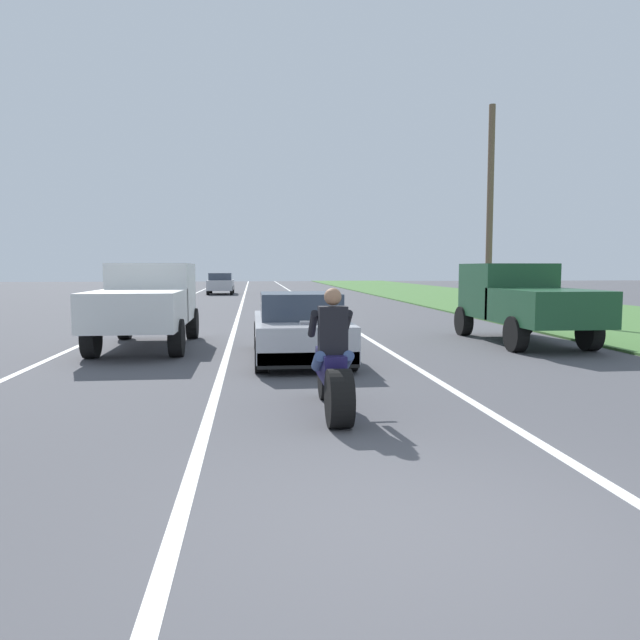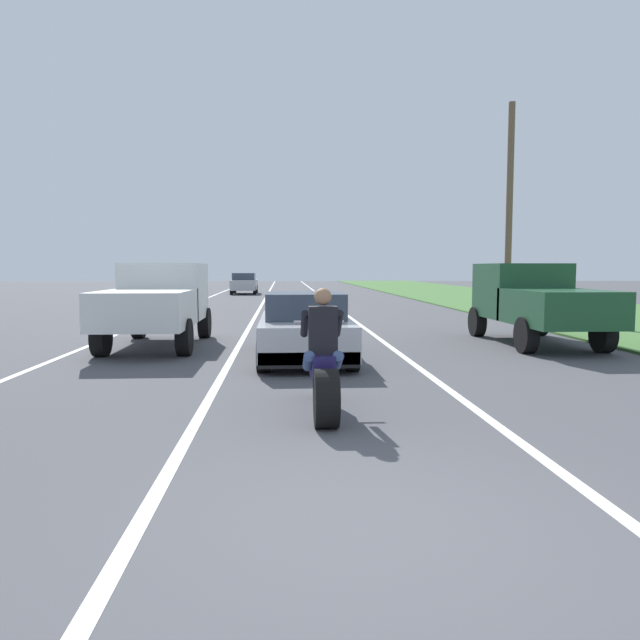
# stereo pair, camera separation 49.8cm
# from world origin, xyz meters

# --- Properties ---
(ground_plane) EXTENTS (160.00, 160.00, 0.00)m
(ground_plane) POSITION_xyz_m (0.00, 0.00, 0.00)
(ground_plane) COLOR #4C4C51
(lane_stripe_left_solid) EXTENTS (0.14, 120.00, 0.01)m
(lane_stripe_left_solid) POSITION_xyz_m (-5.40, 20.00, 0.00)
(lane_stripe_left_solid) COLOR white
(lane_stripe_left_solid) RESTS_ON ground
(lane_stripe_right_solid) EXTENTS (0.14, 120.00, 0.01)m
(lane_stripe_right_solid) POSITION_xyz_m (1.80, 20.00, 0.00)
(lane_stripe_right_solid) COLOR white
(lane_stripe_right_solid) RESTS_ON ground
(lane_stripe_centre_dashed) EXTENTS (0.14, 120.00, 0.01)m
(lane_stripe_centre_dashed) POSITION_xyz_m (-1.80, 20.00, 0.00)
(lane_stripe_centre_dashed) COLOR white
(lane_stripe_centre_dashed) RESTS_ON ground
(grass_verge_right) EXTENTS (10.00, 120.00, 0.06)m
(grass_verge_right) POSITION_xyz_m (11.92, 20.00, 0.03)
(grass_verge_right) COLOR #477538
(grass_verge_right) RESTS_ON ground
(motorcycle_with_rider) EXTENTS (0.70, 2.21, 1.62)m
(motorcycle_with_rider) POSITION_xyz_m (-0.24, 3.54, 0.59)
(motorcycle_with_rider) COLOR black
(motorcycle_with_rider) RESTS_ON ground
(sports_car_silver) EXTENTS (1.84, 4.30, 1.37)m
(sports_car_silver) POSITION_xyz_m (-0.29, 8.30, 0.63)
(sports_car_silver) COLOR #B7B7BC
(sports_car_silver) RESTS_ON ground
(pickup_truck_left_lane_white) EXTENTS (2.02, 4.80, 1.98)m
(pickup_truck_left_lane_white) POSITION_xyz_m (-3.71, 10.53, 1.11)
(pickup_truck_left_lane_white) COLOR silver
(pickup_truck_left_lane_white) RESTS_ON ground
(pickup_truck_right_shoulder_dark_green) EXTENTS (2.02, 4.80, 1.98)m
(pickup_truck_right_shoulder_dark_green) POSITION_xyz_m (5.45, 10.44, 1.11)
(pickup_truck_right_shoulder_dark_green) COLOR #1E4C2D
(pickup_truck_right_shoulder_dark_green) RESTS_ON ground
(utility_pole_roadside) EXTENTS (0.24, 0.24, 7.86)m
(utility_pole_roadside) POSITION_xyz_m (7.60, 17.98, 3.93)
(utility_pole_roadside) COLOR brown
(utility_pole_roadside) RESTS_ON ground
(distant_car_far_ahead) EXTENTS (1.80, 4.00, 1.50)m
(distant_car_far_ahead) POSITION_xyz_m (-3.48, 39.50, 0.77)
(distant_car_far_ahead) COLOR #B2B2B7
(distant_car_far_ahead) RESTS_ON ground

